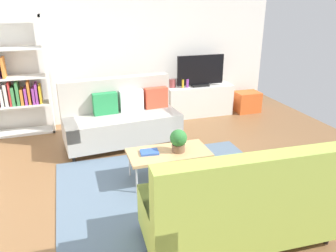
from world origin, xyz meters
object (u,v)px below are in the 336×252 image
bookshelf (13,81)px  bottle_1 (187,83)px  couch_beige (121,118)px  bottle_0 (183,84)px  couch_green (239,205)px  tv_console (199,100)px  potted_plant (178,140)px  coffee_table (169,153)px  storage_trunk (247,102)px  tv (200,71)px  vase_0 (172,83)px  table_book_0 (149,152)px

bookshelf → bottle_1: (3.25, -0.06, -0.26)m
couch_beige → bottle_0: couch_beige is taller
couch_green → bookshelf: bearing=124.2°
tv_console → bottle_0: size_ratio=8.22×
couch_beige → potted_plant: 1.55m
coffee_table → bottle_1: bearing=64.2°
bottle_0 → storage_trunk: bearing=-2.3°
coffee_table → tv: tv is taller
storage_trunk → tv: bearing=175.8°
tv_console → potted_plant: size_ratio=4.47×
potted_plant → vase_0: size_ratio=1.88×
bookshelf → vase_0: 2.98m
bottle_0 → bottle_1: bearing=0.0°
bottle_0 → bottle_1: (0.10, 0.00, 0.00)m
vase_0 → bottle_1: bearing=-17.3°
tv_console → bottle_1: bottle_1 is taller
potted_plant → tv: bearing=61.5°
couch_green → tv: bearing=75.4°
tv_console → storage_trunk: 1.11m
coffee_table → bottle_0: bottle_0 is taller
vase_0 → couch_green: bearing=-98.4°
tv → couch_beige: bearing=-152.5°
bottle_0 → vase_0: bearing=154.7°
couch_green → tv_console: (1.15, 3.82, -0.13)m
bookshelf → bottle_0: bearing=-1.1°
storage_trunk → bottle_1: bearing=177.5°
couch_green → vase_0: (0.57, 3.87, 0.28)m
storage_trunk → potted_plant: size_ratio=1.66×
vase_0 → bottle_1: size_ratio=0.97×
tv_console → vase_0: 0.71m
coffee_table → storage_trunk: storage_trunk is taller
tv_console → bottle_0: bottle_0 is taller
bottle_1 → storage_trunk: bearing=-2.5°
coffee_table → bookshelf: bearing=131.2°
tv → bookshelf: bearing=179.4°
storage_trunk → table_book_0: size_ratio=2.17×
coffee_table → bottle_0: size_ratio=6.46×
couch_green → table_book_0: 1.55m
coffee_table → bookshelf: size_ratio=0.52×
tv → bottle_0: bearing=-177.1°
couch_green → potted_plant: bearing=98.6°
potted_plant → table_book_0: bearing=170.4°
couch_green → vase_0: size_ratio=11.58×
coffee_table → table_book_0: bearing=172.7°
couch_beige → potted_plant: (0.52, -1.46, 0.14)m
storage_trunk → bottle_1: 1.48m
bookshelf → table_book_0: bearing=-52.1°
coffee_table → storage_trunk: 3.42m
couch_green → storage_trunk: 4.35m
storage_trunk → bookshelf: bearing=178.5°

